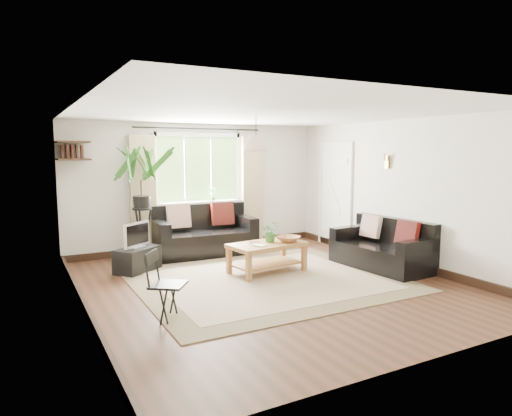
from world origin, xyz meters
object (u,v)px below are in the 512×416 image
coffee_table (267,258)px  folding_chair (168,286)px  tv_stand (138,260)px  palm_stand (142,204)px  sofa_right (381,245)px  sofa_back (204,231)px

coffee_table → folding_chair: folding_chair is taller
tv_stand → palm_stand: (0.28, 0.73, 0.80)m
sofa_right → sofa_back: bearing=-141.4°
sofa_back → palm_stand: (-1.11, 0.07, 0.56)m
sofa_right → coffee_table: size_ratio=1.39×
sofa_right → tv_stand: 3.89m
folding_chair → sofa_right: bearing=-45.0°
sofa_right → palm_stand: bearing=-130.4°
sofa_right → palm_stand: size_ratio=0.81×
tv_stand → coffee_table: bearing=-66.2°
coffee_table → palm_stand: 2.42m
folding_chair → palm_stand: bearing=27.0°
sofa_back → sofa_right: bearing=-43.7°
coffee_table → tv_stand: (-1.75, 1.04, -0.05)m
tv_stand → palm_stand: size_ratio=0.36×
sofa_right → tv_stand: size_ratio=2.25×
sofa_right → palm_stand: palm_stand is taller
tv_stand → folding_chair: bearing=-130.5°
sofa_right → palm_stand: (-3.24, 2.37, 0.61)m
coffee_table → tv_stand: bearing=149.3°
sofa_back → tv_stand: sofa_back is taller
tv_stand → sofa_back: bearing=-10.1°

